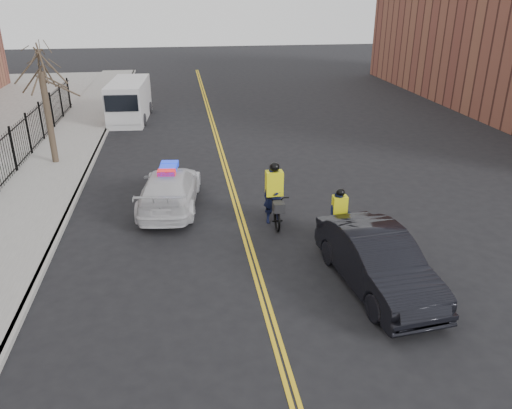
{
  "coord_description": "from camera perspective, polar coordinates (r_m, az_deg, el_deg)",
  "views": [
    {
      "loc": [
        -1.86,
        -12.73,
        7.38
      ],
      "look_at": [
        0.27,
        1.13,
        1.3
      ],
      "focal_mm": 35.0,
      "sensor_mm": 36.0,
      "label": 1
    }
  ],
  "objects": [
    {
      "name": "cyclist_near",
      "position": [
        16.87,
        2.07,
        0.3
      ],
      "size": [
        0.79,
        2.21,
        2.16
      ],
      "rotation": [
        0.0,
        0.0,
        0.01
      ],
      "color": "black",
      "rests_on": "ground"
    },
    {
      "name": "iron_fence",
      "position": [
        22.83,
        -26.63,
        4.7
      ],
      "size": [
        0.12,
        28.0,
        2.0
      ],
      "primitive_type": null,
      "color": "black",
      "rests_on": "ground"
    },
    {
      "name": "curb",
      "position": [
        22.36,
        -18.9,
        3.08
      ],
      "size": [
        0.2,
        60.0,
        0.15
      ],
      "primitive_type": "cube",
      "color": "gray",
      "rests_on": "ground"
    },
    {
      "name": "street_tree",
      "position": [
        23.76,
        -23.13,
        12.31
      ],
      "size": [
        3.2,
        3.2,
        4.8
      ],
      "color": "#372B21",
      "rests_on": "sidewalk"
    },
    {
      "name": "center_line_right",
      "position": [
        22.09,
        -3.18,
        3.91
      ],
      "size": [
        0.1,
        60.0,
        0.01
      ],
      "primitive_type": "cube",
      "color": "gold",
      "rests_on": "ground"
    },
    {
      "name": "police_cruiser",
      "position": [
        18.35,
        -9.84,
        1.81
      ],
      "size": [
        2.53,
        5.09,
        1.58
      ],
      "rotation": [
        0.0,
        0.0,
        3.03
      ],
      "color": "silver",
      "rests_on": "ground"
    },
    {
      "name": "cyclist_far",
      "position": [
        15.99,
        9.43,
        -1.67
      ],
      "size": [
        0.78,
        1.71,
        1.72
      ],
      "rotation": [
        0.0,
        0.0,
        -0.03
      ],
      "color": "black",
      "rests_on": "ground"
    },
    {
      "name": "cargo_van",
      "position": [
        31.64,
        -14.32,
        11.35
      ],
      "size": [
        2.41,
        5.66,
        2.32
      ],
      "rotation": [
        0.0,
        0.0,
        -0.06
      ],
      "color": "silver",
      "rests_on": "ground"
    },
    {
      "name": "dark_sedan",
      "position": [
        13.6,
        13.7,
        -6.28
      ],
      "size": [
        2.2,
        4.94,
        1.58
      ],
      "primitive_type": "imported",
      "rotation": [
        0.0,
        0.0,
        0.11
      ],
      "color": "black",
      "rests_on": "ground"
    },
    {
      "name": "ground",
      "position": [
        14.83,
        -0.36,
        -6.39
      ],
      "size": [
        120.0,
        120.0,
        0.0
      ],
      "primitive_type": "plane",
      "color": "black",
      "rests_on": "ground"
    },
    {
      "name": "center_line_left",
      "position": [
        22.07,
        -3.6,
        3.88
      ],
      "size": [
        0.1,
        60.0,
        0.01
      ],
      "primitive_type": "cube",
      "color": "gold",
      "rests_on": "ground"
    },
    {
      "name": "sidewalk",
      "position": [
        22.69,
        -22.62,
        2.81
      ],
      "size": [
        3.0,
        60.0,
        0.15
      ],
      "primitive_type": "cube",
      "color": "gray",
      "rests_on": "ground"
    }
  ]
}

